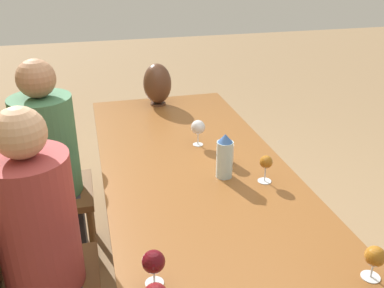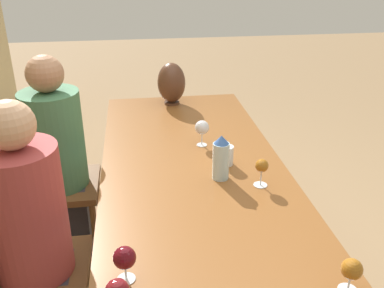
{
  "view_description": "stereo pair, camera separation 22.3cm",
  "coord_description": "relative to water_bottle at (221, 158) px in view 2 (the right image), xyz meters",
  "views": [
    {
      "loc": [
        -1.9,
        0.5,
        1.79
      ],
      "look_at": [
        0.06,
        0.0,
        0.84
      ],
      "focal_mm": 40.0,
      "sensor_mm": 36.0,
      "label": 1
    },
    {
      "loc": [
        -1.94,
        0.28,
        1.79
      ],
      "look_at": [
        0.06,
        0.0,
        0.84
      ],
      "focal_mm": 40.0,
      "sensor_mm": 36.0,
      "label": 2
    }
  ],
  "objects": [
    {
      "name": "wine_glass_0",
      "position": [
        0.39,
        0.03,
        -0.0
      ],
      "size": [
        0.08,
        0.08,
        0.15
      ],
      "color": "silver",
      "rests_on": "dining_table"
    },
    {
      "name": "wine_glass_4",
      "position": [
        -0.8,
        -0.27,
        -0.02
      ],
      "size": [
        0.07,
        0.07,
        0.13
      ],
      "color": "silver",
      "rests_on": "dining_table"
    },
    {
      "name": "chair_far",
      "position": [
        0.51,
        0.93,
        -0.35
      ],
      "size": [
        0.44,
        0.44,
        0.89
      ],
      "color": "brown",
      "rests_on": "ground_plane"
    },
    {
      "name": "water_bottle",
      "position": [
        0.0,
        0.0,
        0.0
      ],
      "size": [
        0.08,
        0.08,
        0.23
      ],
      "color": "#ADCCD6",
      "rests_on": "dining_table"
    },
    {
      "name": "water_tumbler",
      "position": [
        0.14,
        -0.06,
        -0.06
      ],
      "size": [
        0.07,
        0.07,
        0.1
      ],
      "color": "silver",
      "rests_on": "dining_table"
    },
    {
      "name": "ground_plane",
      "position": [
        0.14,
        0.11,
        -0.85
      ],
      "size": [
        14.0,
        14.0,
        0.0
      ],
      "primitive_type": "plane",
      "color": "#937551"
    },
    {
      "name": "person_near",
      "position": [
        -0.25,
        0.85,
        -0.16
      ],
      "size": [
        0.32,
        0.32,
        1.27
      ],
      "color": "#2D2D38",
      "rests_on": "ground_plane"
    },
    {
      "name": "wine_glass_3",
      "position": [
        -0.65,
        0.46,
        -0.02
      ],
      "size": [
        0.08,
        0.08,
        0.13
      ],
      "color": "silver",
      "rests_on": "dining_table"
    },
    {
      "name": "dining_table",
      "position": [
        0.14,
        0.11,
        -0.18
      ],
      "size": [
        2.25,
        0.95,
        0.74
      ],
      "color": "brown",
      "rests_on": "ground_plane"
    },
    {
      "name": "wine_glass_2",
      "position": [
        -0.1,
        -0.18,
        -0.01
      ],
      "size": [
        0.07,
        0.07,
        0.14
      ],
      "color": "silver",
      "rests_on": "dining_table"
    },
    {
      "name": "vase",
      "position": [
        1.11,
        0.13,
        0.04
      ],
      "size": [
        0.2,
        0.2,
        0.3
      ],
      "color": "#4C2D1E",
      "rests_on": "dining_table"
    },
    {
      "name": "chair_near",
      "position": [
        -0.25,
        0.93,
        -0.35
      ],
      "size": [
        0.44,
        0.44,
        0.89
      ],
      "color": "brown",
      "rests_on": "ground_plane"
    },
    {
      "name": "person_far",
      "position": [
        0.51,
        0.85,
        -0.17
      ],
      "size": [
        0.33,
        0.33,
        1.26
      ],
      "color": "#2D2D38",
      "rests_on": "ground_plane"
    }
  ]
}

